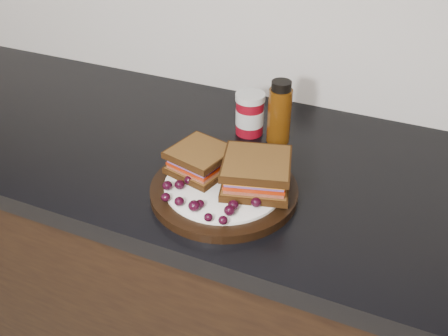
{
  "coord_description": "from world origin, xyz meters",
  "views": [
    {
      "loc": [
        0.51,
        0.88,
        1.48
      ],
      "look_at": [
        0.21,
        1.58,
        0.96
      ],
      "focal_mm": 40.0,
      "sensor_mm": 36.0,
      "label": 1
    }
  ],
  "objects_px": {
    "sandwich_left": "(200,160)",
    "condiment_jar": "(250,114)",
    "plate": "(224,190)",
    "oil_bottle": "(280,112)"
  },
  "relations": [
    {
      "from": "condiment_jar",
      "to": "oil_bottle",
      "type": "bearing_deg",
      "value": -4.64
    },
    {
      "from": "plate",
      "to": "condiment_jar",
      "type": "distance_m",
      "value": 0.24
    },
    {
      "from": "condiment_jar",
      "to": "oil_bottle",
      "type": "relative_size",
      "value": 0.68
    },
    {
      "from": "condiment_jar",
      "to": "sandwich_left",
      "type": "bearing_deg",
      "value": -95.26
    },
    {
      "from": "plate",
      "to": "oil_bottle",
      "type": "height_order",
      "value": "oil_bottle"
    },
    {
      "from": "plate",
      "to": "condiment_jar",
      "type": "height_order",
      "value": "condiment_jar"
    },
    {
      "from": "plate",
      "to": "oil_bottle",
      "type": "xyz_separation_m",
      "value": [
        0.03,
        0.23,
        0.06
      ]
    },
    {
      "from": "condiment_jar",
      "to": "oil_bottle",
      "type": "xyz_separation_m",
      "value": [
        0.07,
        -0.01,
        0.02
      ]
    },
    {
      "from": "sandwich_left",
      "to": "condiment_jar",
      "type": "relative_size",
      "value": 1.08
    },
    {
      "from": "sandwich_left",
      "to": "condiment_jar",
      "type": "distance_m",
      "value": 0.21
    }
  ]
}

